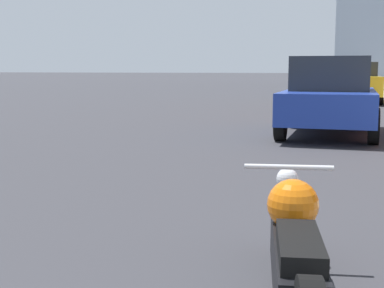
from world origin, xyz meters
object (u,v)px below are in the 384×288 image
(motorcycle, at_px, (294,253))
(parked_car_blue, at_px, (330,96))
(parked_car_yellow, at_px, (356,82))
(parked_car_silver, at_px, (364,75))
(parked_car_red, at_px, (363,78))
(parked_car_green, at_px, (360,76))

(motorcycle, height_order, parked_car_blue, parked_car_blue)
(parked_car_yellow, xyz_separation_m, parked_car_silver, (-0.06, 34.96, -0.02))
(parked_car_red, height_order, parked_car_green, parked_car_green)
(motorcycle, distance_m, parked_car_red, 32.67)
(parked_car_green, bearing_deg, parked_car_yellow, -89.00)
(parked_car_green, bearing_deg, parked_car_red, -87.62)
(motorcycle, bearing_deg, parked_car_green, 79.27)
(parked_car_blue, relative_size, parked_car_green, 0.93)
(parked_car_blue, distance_m, parked_car_red, 23.80)
(motorcycle, relative_size, parked_car_yellow, 0.52)
(parked_car_green, xyz_separation_m, parked_car_silver, (0.18, 11.45, -0.02))
(parked_car_yellow, xyz_separation_m, parked_car_green, (-0.23, 23.52, -0.01))
(parked_car_green, bearing_deg, parked_car_silver, 89.55)
(parked_car_blue, bearing_deg, parked_car_silver, 88.45)
(parked_car_red, xyz_separation_m, parked_car_silver, (-0.22, 22.99, 0.01))
(parked_car_blue, distance_m, parked_car_silver, 46.79)
(parked_car_blue, height_order, parked_car_red, parked_car_red)
(parked_car_yellow, relative_size, parked_car_green, 1.02)
(parked_car_yellow, distance_m, parked_car_red, 11.97)
(parked_car_yellow, relative_size, parked_car_red, 1.03)
(motorcycle, height_order, parked_car_silver, parked_car_silver)
(parked_car_green, distance_m, parked_car_silver, 11.45)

